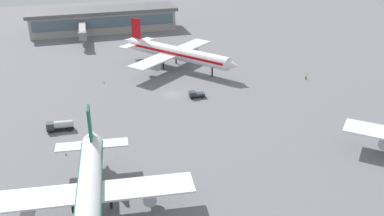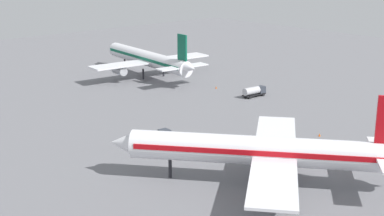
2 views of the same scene
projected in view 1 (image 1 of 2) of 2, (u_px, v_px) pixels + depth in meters
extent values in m
plane|color=slate|center=(173.00, 94.00, 124.62)|extent=(288.00, 288.00, 0.00)
cube|color=#9E9993|center=(103.00, 21.00, 187.61)|extent=(61.45, 15.06, 8.43)
cube|color=#4C6070|center=(105.00, 23.00, 180.42)|extent=(58.99, 0.30, 4.33)
cube|color=#59595B|center=(102.00, 10.00, 185.57)|extent=(63.90, 15.67, 1.44)
cylinder|color=white|center=(89.00, 197.00, 71.93)|extent=(8.12, 38.44, 4.20)
cone|color=white|center=(92.00, 137.00, 89.82)|extent=(3.89, 5.57, 3.36)
cube|color=#0C593F|center=(89.00, 196.00, 71.80)|extent=(8.04, 36.93, 0.76)
cube|color=white|center=(90.00, 193.00, 73.81)|extent=(36.74, 9.82, 0.38)
cylinder|color=#A5A8AD|center=(149.00, 193.00, 76.07)|extent=(2.81, 5.18, 2.31)
cylinder|color=#A5A8AD|center=(30.00, 206.00, 72.80)|extent=(2.81, 5.18, 2.31)
cube|color=white|center=(92.00, 145.00, 87.08)|extent=(14.80, 4.90, 0.30)
cube|color=#0C593F|center=(90.00, 123.00, 84.95)|extent=(0.83, 3.70, 6.73)
cylinder|color=black|center=(111.00, 201.00, 76.71)|extent=(0.50, 0.50, 2.94)
cylinder|color=black|center=(72.00, 206.00, 75.63)|extent=(0.50, 0.50, 2.94)
cylinder|color=white|center=(177.00, 53.00, 143.01)|extent=(28.44, 33.98, 4.40)
cone|color=white|center=(232.00, 65.00, 131.88)|extent=(6.01, 6.05, 4.18)
cone|color=white|center=(130.00, 41.00, 153.86)|extent=(6.19, 6.49, 3.52)
cube|color=red|center=(177.00, 52.00, 142.87)|extent=(27.51, 32.79, 0.79)
cube|color=white|center=(172.00, 53.00, 144.24)|extent=(33.67, 28.75, 0.40)
cylinder|color=#A5A8AD|center=(191.00, 50.00, 152.77)|extent=(5.14, 5.57, 2.42)
cylinder|color=#A5A8AD|center=(152.00, 66.00, 137.02)|extent=(5.14, 5.57, 2.42)
cube|color=white|center=(137.00, 43.00, 152.22)|extent=(14.11, 12.30, 0.32)
cube|color=red|center=(136.00, 28.00, 149.99)|extent=(2.77, 3.30, 7.04)
cylinder|color=black|center=(212.00, 72.00, 137.29)|extent=(0.53, 0.53, 3.08)
cylinder|color=black|center=(176.00, 59.00, 148.87)|extent=(0.53, 0.53, 3.08)
cylinder|color=black|center=(163.00, 65.00, 143.66)|extent=(0.53, 0.53, 3.08)
cube|color=black|center=(60.00, 128.00, 104.11)|extent=(6.42, 2.37, 0.30)
cube|color=#333842|center=(50.00, 126.00, 103.29)|extent=(1.94, 2.03, 1.60)
cube|color=#3F596B|center=(47.00, 125.00, 103.00)|extent=(0.20, 1.60, 0.90)
cylinder|color=#B7B7BC|center=(64.00, 124.00, 103.83)|extent=(4.62, 2.13, 1.80)
cylinder|color=black|center=(51.00, 132.00, 102.92)|extent=(0.82, 0.36, 0.80)
cylinder|color=black|center=(52.00, 128.00, 104.60)|extent=(0.82, 0.36, 0.80)
cylinder|color=black|center=(70.00, 130.00, 103.74)|extent=(0.82, 0.36, 0.80)
cylinder|color=black|center=(70.00, 126.00, 105.42)|extent=(0.82, 0.36, 0.80)
cube|color=black|center=(197.00, 96.00, 122.38)|extent=(4.52, 2.20, 0.30)
cube|color=#333842|center=(192.00, 94.00, 121.82)|extent=(1.93, 2.02, 1.20)
cube|color=#3F596B|center=(190.00, 93.00, 121.56)|extent=(0.19, 1.60, 0.67)
cube|color=#333842|center=(200.00, 94.00, 122.36)|extent=(2.73, 2.08, 0.60)
cylinder|color=black|center=(192.00, 98.00, 121.31)|extent=(0.82, 0.36, 0.80)
cylinder|color=black|center=(191.00, 95.00, 122.99)|extent=(0.82, 0.36, 0.80)
cylinder|color=black|center=(203.00, 97.00, 121.89)|extent=(0.82, 0.36, 0.80)
cylinder|color=black|center=(201.00, 94.00, 123.58)|extent=(0.82, 0.36, 0.80)
cylinder|color=#1E2338|center=(306.00, 78.00, 135.52)|extent=(0.38, 0.38, 0.85)
cylinder|color=yellow|center=(306.00, 76.00, 135.21)|extent=(0.45, 0.45, 0.60)
sphere|color=tan|center=(306.00, 75.00, 135.04)|extent=(0.22, 0.22, 0.22)
cylinder|color=yellow|center=(306.00, 76.00, 134.99)|extent=(0.10, 0.10, 0.54)
cylinder|color=yellow|center=(306.00, 75.00, 135.43)|extent=(0.10, 0.10, 0.54)
cube|color=#9E9993|center=(82.00, 30.00, 170.35)|extent=(3.40, 17.04, 2.80)
cylinder|color=slate|center=(83.00, 42.00, 166.52)|extent=(0.90, 0.90, 3.80)
cube|color=slate|center=(83.00, 36.00, 162.01)|extent=(3.23, 2.54, 3.08)
cone|color=#EA590C|center=(66.00, 154.00, 93.83)|extent=(0.44, 0.44, 0.60)
cone|color=#EA590C|center=(104.00, 82.00, 132.46)|extent=(0.44, 0.44, 0.60)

